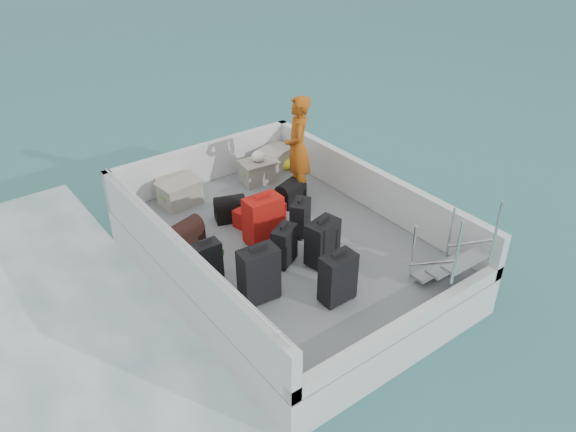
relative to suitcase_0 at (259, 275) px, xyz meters
The scene contains 22 objects.
ground 1.71m from the suitcase_0, 38.85° to the left, with size 160.00×160.00×0.00m, color #195458.
ferry_hull 1.56m from the suitcase_0, 38.85° to the left, with size 3.60×5.00×0.60m, color silver.
deck 1.45m from the suitcase_0, 38.85° to the left, with size 3.30×4.70×0.02m, color slate.
deck_fittings 1.53m from the suitcase_0, 21.11° to the left, with size 3.60×5.00×0.90m.
suitcase_0 is the anchor object (origin of this frame).
suitcase_1 0.82m from the suitcase_0, 114.23° to the left, with size 0.39×0.22×0.59m, color black.
suitcase_3 1.00m from the suitcase_0, 38.07° to the right, with size 0.45×0.26×0.69m, color black.
suitcase_4 0.86m from the suitcase_0, 31.16° to the left, with size 0.39×0.23×0.58m, color black.
suitcase_5 1.33m from the suitcase_0, 52.85° to the left, with size 0.54×0.33×0.75m, color #A30E0C.
suitcase_6 1.18m from the suitcase_0, ahead, with size 0.48×0.28×0.66m, color black.
suitcase_7 1.65m from the suitcase_0, 33.44° to the left, with size 0.39×0.23×0.56m, color black.
suitcase_8 1.87m from the suitcase_0, 55.44° to the left, with size 0.48×0.73×0.29m, color #A30E0C.
duffel_0 1.68m from the suitcase_0, 97.11° to the left, with size 0.59×0.30×0.32m, color black, non-canonical shape.
duffel_1 2.05m from the suitcase_0, 68.71° to the left, with size 0.47×0.30×0.32m, color black, non-canonical shape.
duffel_2 2.55m from the suitcase_0, 43.87° to the left, with size 0.55×0.30×0.32m, color black, non-canonical shape.
crate_0 2.84m from the suitcase_0, 83.12° to the left, with size 0.64×0.44×0.39m, color gray.
crate_1 3.10m from the suitcase_0, 82.93° to the left, with size 0.58×0.40×0.35m, color gray.
crate_2 3.28m from the suitcase_0, 55.79° to the left, with size 0.60×0.42×0.36m, color gray.
crate_3 3.78m from the suitcase_0, 51.12° to the left, with size 0.62×0.42×0.37m, color gray.
yellow_bag 3.77m from the suitcase_0, 48.11° to the left, with size 0.28×0.26×0.22m, color yellow.
white_bag 3.27m from the suitcase_0, 55.79° to the left, with size 0.24×0.24×0.18m, color white.
passenger 2.85m from the suitcase_0, 42.23° to the left, with size 0.65×0.42×1.76m, color orange.
Camera 1 is at (-4.18, -5.61, 5.34)m, focal length 35.00 mm.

